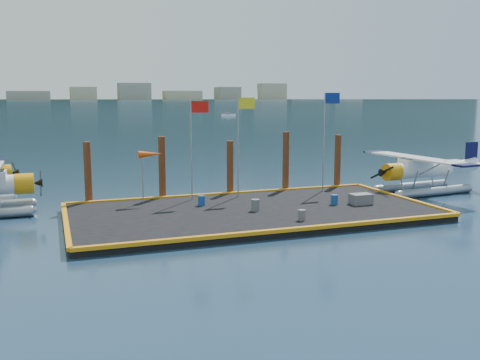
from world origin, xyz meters
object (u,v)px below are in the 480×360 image
object	(u,v)px
flagpole_red	(195,134)
flagpole_yellow	(241,131)
crate	(361,199)
flagpole_blue	(327,127)
piling_0	(88,175)
windsock	(150,155)
drum_1	(255,205)
piling_1	(162,170)
drum_2	(334,200)
drum_3	(302,215)
piling_2	(230,170)
drum_0	(202,201)
piling_3	(286,163)
piling_4	(337,163)
seaplane_d	(419,172)

from	to	relation	value
flagpole_red	flagpole_yellow	bearing A→B (deg)	0.00
crate	flagpole_blue	xyz separation A→B (m)	(0.19, 4.67, 3.98)
piling_0	windsock	bearing A→B (deg)	-24.73
drum_1	piling_1	bearing A→B (deg)	123.99
flagpole_red	flagpole_blue	distance (m)	8.99
drum_1	drum_2	xyz separation A→B (m)	(4.99, 0.07, -0.03)
drum_2	drum_3	bearing A→B (deg)	-140.04
drum_2	windsock	bearing A→B (deg)	157.02
piling_1	piling_2	xyz separation A→B (m)	(4.50, 0.00, -0.20)
piling_0	flagpole_red	bearing A→B (deg)	-14.46
drum_0	flagpole_yellow	distance (m)	5.29
drum_0	piling_3	bearing A→B (deg)	26.77
piling_3	piling_2	bearing A→B (deg)	180.00
drum_3	piling_1	xyz separation A→B (m)	(-5.40, 8.84, 1.43)
crate	drum_0	bearing A→B (deg)	162.74
piling_0	piling_2	world-z (taller)	piling_0
piling_0	piling_4	distance (m)	17.00
piling_3	windsock	bearing A→B (deg)	-170.47
drum_2	piling_2	distance (m)	7.46
drum_0	piling_2	bearing A→B (deg)	50.08
drum_0	piling_1	bearing A→B (deg)	114.31
windsock	piling_3	size ratio (longest dim) A/B	0.73
piling_2	piling_4	world-z (taller)	piling_4
drum_2	flagpole_yellow	distance (m)	7.13
drum_3	flagpole_blue	distance (m)	9.82
drum_1	piling_3	bearing A→B (deg)	52.69
seaplane_d	drum_3	distance (m)	13.45
flagpole_red	flagpole_blue	world-z (taller)	flagpole_blue
seaplane_d	flagpole_red	world-z (taller)	flagpole_red
drum_0	piling_3	size ratio (longest dim) A/B	0.13
windsock	piling_3	distance (m)	9.72
flagpole_blue	piling_0	size ratio (longest dim) A/B	1.62
flagpole_yellow	piling_2	distance (m)	3.07
flagpole_yellow	piling_0	xyz separation A→B (m)	(-9.20, 1.60, -2.51)
drum_0	seaplane_d	bearing A→B (deg)	2.76
piling_0	seaplane_d	bearing A→B (deg)	-7.12
drum_3	flagpole_yellow	world-z (taller)	flagpole_yellow
flagpole_red	piling_4	bearing A→B (deg)	8.43
piling_3	piling_4	world-z (taller)	piling_3
drum_2	piling_2	size ratio (longest dim) A/B	0.15
flagpole_red	piling_4	xyz separation A→B (m)	(10.79, 1.60, -2.40)
flagpole_blue	piling_1	distance (m)	11.12
flagpole_blue	piling_1	world-z (taller)	flagpole_blue
piling_0	piling_2	distance (m)	9.00
drum_3	drum_2	bearing A→B (deg)	39.96
piling_1	piling_3	xyz separation A→B (m)	(8.50, 0.00, 0.05)
drum_2	drum_0	bearing A→B (deg)	162.38
flagpole_yellow	windsock	xyz separation A→B (m)	(-5.73, 0.00, -1.28)
drum_0	flagpole_blue	size ratio (longest dim) A/B	0.09
piling_0	piling_1	xyz separation A→B (m)	(4.50, 0.00, 0.10)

